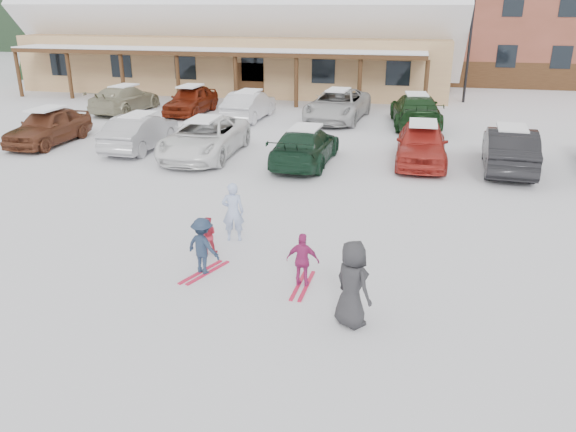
% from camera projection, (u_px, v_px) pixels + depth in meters
% --- Properties ---
extents(ground, '(160.00, 160.00, 0.00)m').
position_uv_depth(ground, '(266.00, 271.00, 12.73)').
color(ground, silver).
rests_on(ground, ground).
extents(day_lodge, '(29.12, 12.50, 10.38)m').
position_uv_depth(day_lodge, '(241.00, 29.00, 38.62)').
color(day_lodge, tan).
rests_on(day_lodge, ground).
extents(lamp_post, '(0.50, 0.25, 6.82)m').
position_uv_depth(lamp_post, '(470.00, 36.00, 32.63)').
color(lamp_post, black).
rests_on(lamp_post, ground).
extents(conifer_0, '(4.40, 4.40, 10.20)m').
position_uv_depth(conifer_0, '(37.00, 2.00, 43.28)').
color(conifer_0, black).
rests_on(conifer_0, ground).
extents(conifer_3, '(3.96, 3.96, 9.18)m').
position_uv_depth(conifer_3, '(455.00, 8.00, 49.79)').
color(conifer_3, black).
rests_on(conifer_3, ground).
extents(adult_skier, '(0.63, 0.48, 1.54)m').
position_uv_depth(adult_skier, '(233.00, 212.00, 14.15)').
color(adult_skier, '#A1B4DF').
rests_on(adult_skier, ground).
extents(toddler_red, '(0.54, 0.48, 0.93)m').
position_uv_depth(toddler_red, '(208.00, 235.00, 13.51)').
color(toddler_red, '#C72C40').
rests_on(toddler_red, ground).
extents(child_navy, '(0.97, 0.77, 1.32)m').
position_uv_depth(child_navy, '(203.00, 246.00, 12.43)').
color(child_navy, '#1F2D44').
rests_on(child_navy, ground).
extents(skis_child_navy, '(0.70, 1.38, 0.03)m').
position_uv_depth(skis_child_navy, '(204.00, 272.00, 12.66)').
color(skis_child_navy, '#C41C3E').
rests_on(skis_child_navy, ground).
extents(child_magenta, '(0.72, 0.32, 1.22)m').
position_uv_depth(child_magenta, '(303.00, 260.00, 11.86)').
color(child_magenta, '#AA286C').
rests_on(child_magenta, ground).
extents(skis_child_magenta, '(0.25, 1.41, 0.03)m').
position_uv_depth(skis_child_magenta, '(303.00, 285.00, 12.08)').
color(skis_child_magenta, '#C41C3E').
rests_on(skis_child_magenta, ground).
extents(bystander_dark, '(0.98, 0.96, 1.70)m').
position_uv_depth(bystander_dark, '(352.00, 284.00, 10.37)').
color(bystander_dark, '#29292C').
rests_on(bystander_dark, ground).
extents(parked_car_0, '(1.90, 4.49, 1.51)m').
position_uv_depth(parked_car_0, '(48.00, 126.00, 23.85)').
color(parked_car_0, brown).
rests_on(parked_car_0, ground).
extents(parked_car_1, '(1.58, 4.40, 1.44)m').
position_uv_depth(parked_car_1, '(140.00, 132.00, 22.98)').
color(parked_car_1, '#A3A2A6').
rests_on(parked_car_1, ground).
extents(parked_car_2, '(2.54, 5.39, 1.49)m').
position_uv_depth(parked_car_2, '(205.00, 138.00, 21.91)').
color(parked_car_2, white).
rests_on(parked_car_2, ground).
extents(parked_car_3, '(2.14, 4.84, 1.38)m').
position_uv_depth(parked_car_3, '(305.00, 146.00, 20.89)').
color(parked_car_3, '#143020').
rests_on(parked_car_3, ground).
extents(parked_car_4, '(1.85, 4.56, 1.55)m').
position_uv_depth(parked_car_4, '(422.00, 143.00, 20.91)').
color(parked_car_4, '#AE2A22').
rests_on(parked_car_4, ground).
extents(parked_car_5, '(1.97, 4.85, 1.56)m').
position_uv_depth(parked_car_5, '(509.00, 149.00, 20.09)').
color(parked_car_5, black).
rests_on(parked_car_5, ground).
extents(parked_car_7, '(2.42, 5.10, 1.44)m').
position_uv_depth(parked_car_7, '(125.00, 99.00, 30.77)').
color(parked_car_7, tan).
rests_on(parked_car_7, ground).
extents(parked_car_8, '(1.91, 4.47, 1.51)m').
position_uv_depth(parked_car_8, '(191.00, 100.00, 30.22)').
color(parked_car_8, maroon).
rests_on(parked_car_8, ground).
extents(parked_car_9, '(1.80, 4.52, 1.46)m').
position_uv_depth(parked_car_9, '(249.00, 105.00, 28.75)').
color(parked_car_9, silver).
rests_on(parked_car_9, ground).
extents(parked_car_10, '(3.13, 5.84, 1.56)m').
position_uv_depth(parked_car_10, '(338.00, 105.00, 28.59)').
color(parked_car_10, '#BABABA').
rests_on(parked_car_10, ground).
extents(parked_car_11, '(2.76, 5.60, 1.56)m').
position_uv_depth(parked_car_11, '(416.00, 110.00, 27.19)').
color(parked_car_11, '#143315').
rests_on(parked_car_11, ground).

